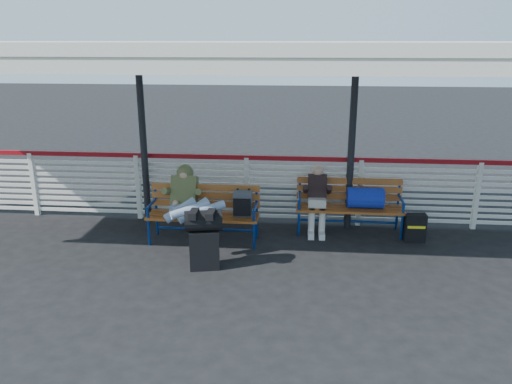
# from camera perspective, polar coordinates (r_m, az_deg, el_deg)

# --- Properties ---
(ground) EXTENTS (60.00, 60.00, 0.00)m
(ground) POSITION_cam_1_polar(r_m,az_deg,el_deg) (7.42, -2.65, -8.47)
(ground) COLOR black
(ground) RESTS_ON ground
(fence) EXTENTS (12.08, 0.08, 1.24)m
(fence) POSITION_cam_1_polar(r_m,az_deg,el_deg) (8.94, -1.07, 0.61)
(fence) COLOR silver
(fence) RESTS_ON ground
(canopy) EXTENTS (12.60, 3.60, 3.16)m
(canopy) POSITION_cam_1_polar(r_m,az_deg,el_deg) (7.55, -2.05, 15.89)
(canopy) COLOR silver
(canopy) RESTS_ON ground
(luggage_stack) EXTENTS (0.58, 0.40, 0.88)m
(luggage_stack) POSITION_cam_1_polar(r_m,az_deg,el_deg) (7.21, -5.97, -5.16)
(luggage_stack) COLOR black
(luggage_stack) RESTS_ON ground
(bench_left) EXTENTS (1.80, 0.56, 0.92)m
(bench_left) POSITION_cam_1_polar(r_m,az_deg,el_deg) (8.14, -4.87, -1.74)
(bench_left) COLOR #AC5F21
(bench_left) RESTS_ON ground
(bench_right) EXTENTS (1.80, 0.56, 0.92)m
(bench_right) POSITION_cam_1_polar(r_m,az_deg,el_deg) (8.61, 11.54, -0.83)
(bench_right) COLOR #AC5F21
(bench_right) RESTS_ON ground
(traveler_man) EXTENTS (0.94, 1.64, 0.77)m
(traveler_man) POSITION_cam_1_polar(r_m,az_deg,el_deg) (7.82, -7.55, -1.49)
(traveler_man) COLOR #9CB2D2
(traveler_man) RESTS_ON ground
(companion_person) EXTENTS (0.32, 0.66, 1.15)m
(companion_person) POSITION_cam_1_polar(r_m,az_deg,el_deg) (8.55, 7.00, -0.75)
(companion_person) COLOR beige
(companion_person) RESTS_ON ground
(suitcase_side) EXTENTS (0.34, 0.21, 0.47)m
(suitcase_side) POSITION_cam_1_polar(r_m,az_deg,el_deg) (8.60, 17.70, -3.91)
(suitcase_side) COLOR black
(suitcase_side) RESTS_ON ground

